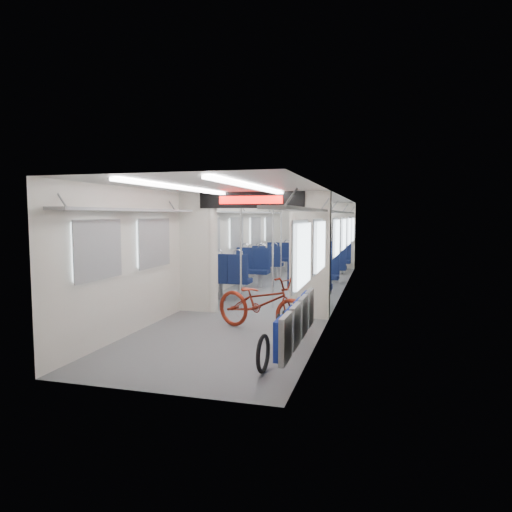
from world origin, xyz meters
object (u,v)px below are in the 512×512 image
(bike_hoop_b, at_px, (278,335))
(seat_bay_far_left, at_px, (274,258))
(flip_bench, at_px, (297,321))
(seat_bay_near_right, at_px, (316,275))
(seat_bay_far_right, at_px, (333,259))
(bicycle, at_px, (262,303))
(seat_bay_near_left, at_px, (242,269))
(bike_hoop_c, at_px, (284,328))
(stanchion_near_left, at_px, (241,251))
(stanchion_far_right, at_px, (304,242))
(stanchion_near_right, at_px, (273,251))
(bike_hoop_a, at_px, (263,356))
(stanchion_far_left, at_px, (281,241))

(bike_hoop_b, height_order, seat_bay_far_left, seat_bay_far_left)
(flip_bench, height_order, seat_bay_near_right, seat_bay_near_right)
(seat_bay_far_left, bearing_deg, seat_bay_far_right, -7.88)
(bicycle, distance_m, seat_bay_near_left, 3.83)
(bicycle, distance_m, seat_bay_far_right, 6.76)
(bike_hoop_c, bearing_deg, seat_bay_far_left, 104.23)
(seat_bay_near_left, relative_size, seat_bay_far_left, 1.11)
(stanchion_near_left, bearing_deg, flip_bench, -61.95)
(flip_bench, relative_size, stanchion_far_right, 0.91)
(seat_bay_far_right, bearing_deg, flip_bench, -87.12)
(bike_hoop_c, relative_size, stanchion_far_right, 0.21)
(seat_bay_far_left, bearing_deg, stanchion_near_right, -77.15)
(stanchion_far_right, bearing_deg, bike_hoop_a, -84.56)
(bicycle, distance_m, bike_hoop_c, 0.76)
(bike_hoop_a, height_order, stanchion_far_left, stanchion_far_left)
(bike_hoop_a, xyz_separation_m, seat_bay_near_right, (-0.07, 4.96, 0.32))
(bike_hoop_c, height_order, stanchion_near_left, stanchion_near_left)
(bike_hoop_c, bearing_deg, seat_bay_near_left, 115.09)
(seat_bay_far_right, bearing_deg, seat_bay_near_left, -120.33)
(stanchion_near_right, bearing_deg, stanchion_far_right, 87.88)
(seat_bay_far_right, distance_m, stanchion_far_right, 1.93)
(seat_bay_far_left, bearing_deg, bike_hoop_c, -75.77)
(seat_bay_near_left, height_order, stanchion_near_left, stanchion_near_left)
(seat_bay_far_right, distance_m, stanchion_near_left, 5.28)
(bike_hoop_b, height_order, seat_bay_far_right, seat_bay_far_right)
(seat_bay_near_left, distance_m, stanchion_near_right, 2.13)
(seat_bay_far_right, xyz_separation_m, stanchion_far_right, (-0.59, -1.75, 0.58))
(stanchion_near_left, bearing_deg, stanchion_far_left, 89.46)
(bicycle, relative_size, bike_hoop_b, 3.35)
(flip_bench, bearing_deg, seat_bay_near_right, 95.15)
(bike_hoop_c, relative_size, stanchion_near_right, 0.21)
(seat_bay_far_right, bearing_deg, bike_hoop_a, -89.54)
(bike_hoop_b, distance_m, stanchion_near_left, 3.18)
(seat_bay_near_right, bearing_deg, flip_bench, -84.85)
(stanchion_far_left, bearing_deg, flip_bench, -76.17)
(bike_hoop_b, xyz_separation_m, bike_hoop_c, (-0.03, 0.52, -0.03))
(seat_bay_near_right, relative_size, stanchion_far_right, 0.86)
(bicycle, relative_size, stanchion_far_left, 0.78)
(stanchion_near_right, bearing_deg, bicycle, -82.08)
(seat_bay_near_left, bearing_deg, seat_bay_far_right, 59.67)
(bicycle, bearing_deg, bike_hoop_b, -132.03)
(stanchion_near_right, bearing_deg, seat_bay_far_left, 102.85)
(stanchion_near_right, relative_size, stanchion_far_right, 1.00)
(bike_hoop_b, height_order, bike_hoop_c, bike_hoop_b)
(seat_bay_near_left, relative_size, seat_bay_far_right, 0.95)
(seat_bay_near_right, xyz_separation_m, stanchion_far_left, (-1.27, 2.22, 0.62))
(flip_bench, bearing_deg, stanchion_near_right, 108.00)
(bicycle, relative_size, flip_bench, 0.85)
(stanchion_far_right, bearing_deg, seat_bay_far_left, 122.64)
(seat_bay_far_left, xyz_separation_m, stanchion_near_right, (1.17, -5.13, 0.62))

